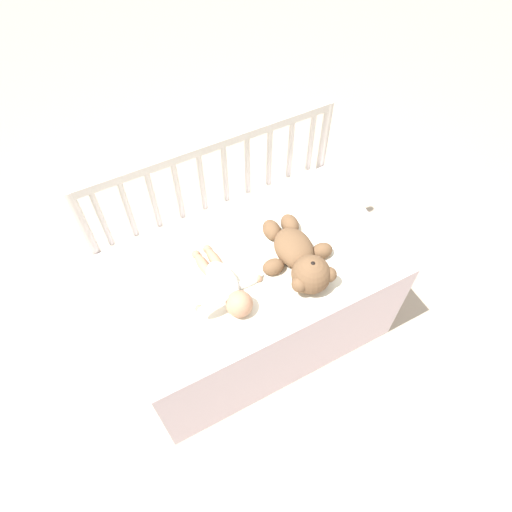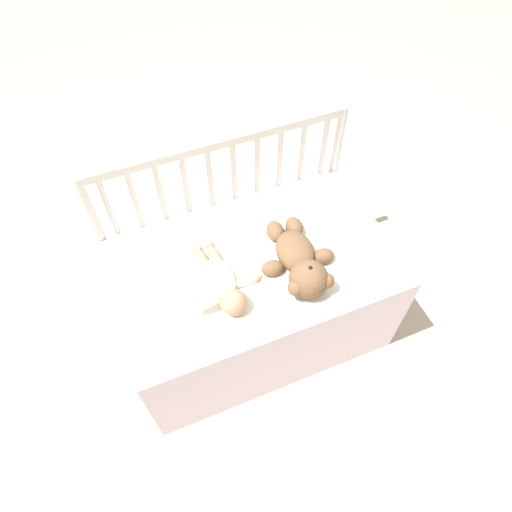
{
  "view_description": "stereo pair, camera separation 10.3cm",
  "coord_description": "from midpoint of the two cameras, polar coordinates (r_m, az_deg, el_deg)",
  "views": [
    {
      "loc": [
        -0.48,
        -0.92,
        2.02
      ],
      "look_at": [
        0.0,
        -0.01,
        0.6
      ],
      "focal_mm": 32.0,
      "sensor_mm": 36.0,
      "label": 1
    },
    {
      "loc": [
        -0.39,
        -0.96,
        2.02
      ],
      "look_at": [
        0.0,
        -0.01,
        0.6
      ],
      "focal_mm": 32.0,
      "sensor_mm": 36.0,
      "label": 2
    }
  ],
  "objects": [
    {
      "name": "baby",
      "position": [
        1.71,
        -5.5,
        -3.77
      ],
      "size": [
        0.3,
        0.37,
        0.1
      ],
      "color": "white",
      "rests_on": "crib_mattress"
    },
    {
      "name": "ground_plane",
      "position": [
        2.27,
        -1.46,
        -8.79
      ],
      "size": [
        12.0,
        12.0,
        0.0
      ],
      "primitive_type": "plane",
      "color": "tan"
    },
    {
      "name": "crib_mattress",
      "position": [
        2.03,
        -1.62,
        -5.3
      ],
      "size": [
        1.12,
        0.67,
        0.54
      ],
      "color": "silver",
      "rests_on": "ground_plane"
    },
    {
      "name": "blanket",
      "position": [
        1.78,
        -1.17,
        -1.74
      ],
      "size": [
        0.82,
        0.52,
        0.01
      ],
      "color": "silver",
      "rests_on": "crib_mattress"
    },
    {
      "name": "crib_rail",
      "position": [
        1.96,
        -6.68,
        8.03
      ],
      "size": [
        1.12,
        0.04,
        0.89
      ],
      "color": "beige",
      "rests_on": "ground_plane"
    },
    {
      "name": "teddy_bear",
      "position": [
        1.75,
        3.89,
        -0.35
      ],
      "size": [
        0.3,
        0.41,
        0.15
      ],
      "color": "brown",
      "rests_on": "crib_mattress"
    }
  ]
}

